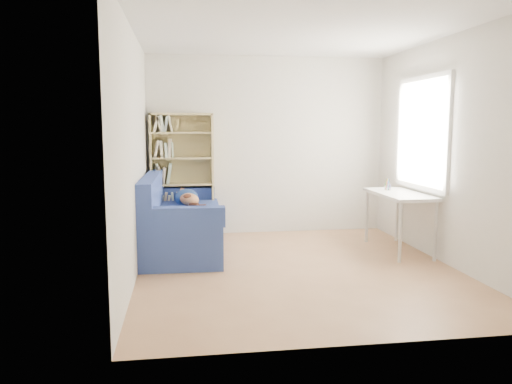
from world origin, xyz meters
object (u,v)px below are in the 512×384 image
bookshelf (182,181)px  pen_cup (388,186)px  sofa (179,223)px  desk (399,199)px

bookshelf → pen_cup: 2.84m
bookshelf → pen_cup: bearing=-19.6°
bookshelf → pen_cup: (2.68, -0.95, -0.01)m
sofa → bookshelf: size_ratio=1.13×
sofa → bookshelf: (0.05, 0.84, 0.45)m
sofa → desk: bearing=-6.8°
desk → pen_cup: 0.32m
sofa → desk: (2.77, -0.40, 0.31)m
bookshelf → pen_cup: size_ratio=11.59×
pen_cup → desk: bearing=-82.0°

